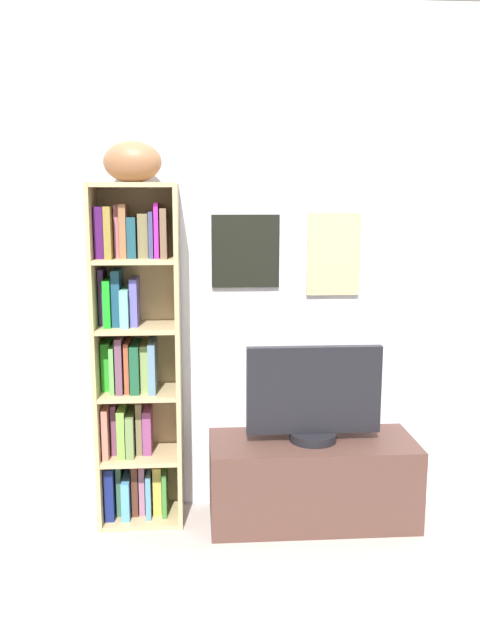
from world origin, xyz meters
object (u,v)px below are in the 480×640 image
(tv_stand, at_px, (312,480))
(bookshelf, at_px, (134,362))
(television, at_px, (314,396))
(football, at_px, (132,162))

(tv_stand, bearing_deg, bookshelf, 173.36)
(television, bearing_deg, football, 175.25)
(bookshelf, distance_m, tv_stand, 1.01)
(bookshelf, bearing_deg, television, -6.56)
(bookshelf, relative_size, tv_stand, 1.63)
(football, distance_m, tv_stand, 1.67)
(bookshelf, height_order, television, bookshelf)
(television, bearing_deg, tv_stand, -90.00)
(football, relative_size, tv_stand, 0.27)
(bookshelf, relative_size, football, 6.11)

